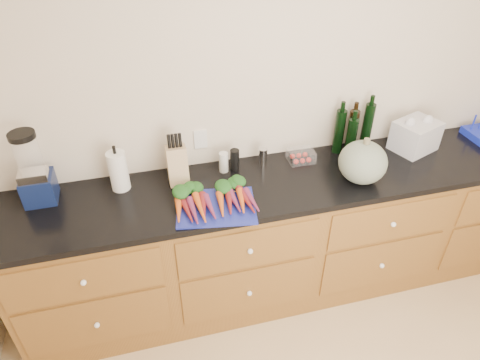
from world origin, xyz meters
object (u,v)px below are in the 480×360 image
object	(u,v)px
tomato_box	(301,156)
cutting_board	(216,207)
carrots	(214,198)
blender_appliance	(34,172)
knife_block	(177,165)
paper_towel	(118,171)
squash	(363,162)

from	to	relation	value
tomato_box	cutting_board	bearing A→B (deg)	-152.18
carrots	blender_appliance	size ratio (longest dim) A/B	1.04
knife_block	tomato_box	world-z (taller)	knife_block
paper_towel	tomato_box	size ratio (longest dim) A/B	1.50
paper_towel	tomato_box	world-z (taller)	paper_towel
carrots	blender_appliance	bearing A→B (deg)	163.67
paper_towel	tomato_box	xyz separation A→B (m)	(1.13, 0.01, -0.08)
carrots	knife_block	world-z (taller)	knife_block
squash	paper_towel	world-z (taller)	squash
cutting_board	blender_appliance	world-z (taller)	blender_appliance
squash	blender_appliance	bearing A→B (deg)	171.41
knife_block	cutting_board	bearing A→B (deg)	-61.34
carrots	squash	distance (m)	0.90
cutting_board	squash	size ratio (longest dim) A/B	1.52
knife_block	squash	bearing A→B (deg)	-13.75
squash	blender_appliance	distance (m)	1.85
blender_appliance	paper_towel	xyz separation A→B (m)	(0.44, 0.00, -0.07)
blender_appliance	squash	bearing A→B (deg)	-8.59
cutting_board	knife_block	world-z (taller)	knife_block
paper_towel	knife_block	bearing A→B (deg)	-3.41
tomato_box	knife_block	bearing A→B (deg)	-177.82
blender_appliance	paper_towel	size ratio (longest dim) A/B	1.79
cutting_board	paper_towel	bearing A→B (deg)	147.36
paper_towel	knife_block	world-z (taller)	paper_towel
squash	knife_block	bearing A→B (deg)	166.25
blender_appliance	tomato_box	xyz separation A→B (m)	(1.56, 0.01, -0.15)
carrots	paper_towel	world-z (taller)	paper_towel
carrots	squash	size ratio (longest dim) A/B	1.59
cutting_board	blender_appliance	size ratio (longest dim) A/B	1.00
squash	knife_block	xyz separation A→B (m)	(-1.06, 0.26, -0.01)
carrots	cutting_board	bearing A→B (deg)	-90.00
cutting_board	knife_block	xyz separation A→B (m)	(-0.16, 0.30, 0.11)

